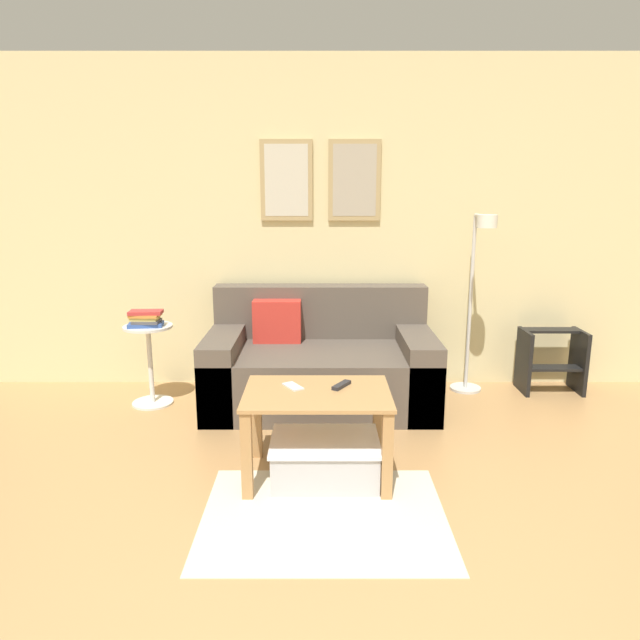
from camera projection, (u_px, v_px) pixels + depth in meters
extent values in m
cube|color=beige|center=(326.00, 227.00, 4.48)|extent=(5.60, 0.06, 2.55)
cube|color=tan|center=(288.00, 180.00, 4.36)|extent=(0.40, 0.02, 0.61)
cube|color=beige|center=(288.00, 180.00, 4.35)|extent=(0.33, 0.01, 0.54)
cube|color=tan|center=(356.00, 180.00, 4.36)|extent=(0.40, 0.02, 0.61)
cube|color=#ADA38E|center=(356.00, 180.00, 4.35)|extent=(0.33, 0.01, 0.54)
cube|color=beige|center=(325.00, 516.00, 2.78)|extent=(1.19, 0.92, 0.01)
cube|color=brown|center=(322.00, 377.00, 4.19)|extent=(1.64, 0.93, 0.43)
cube|color=brown|center=(322.00, 311.00, 4.46)|extent=(1.64, 0.20, 0.41)
cube|color=brown|center=(226.00, 369.00, 4.18)|extent=(0.24, 0.93, 0.55)
cube|color=brown|center=(417.00, 369.00, 4.18)|extent=(0.24, 0.93, 0.55)
cube|color=red|center=(278.00, 321.00, 4.30)|extent=(0.36, 0.14, 0.32)
cube|color=#AD7F4C|center=(318.00, 393.00, 3.08)|extent=(0.79, 0.55, 0.02)
cube|color=#AD7F4C|center=(248.00, 455.00, 2.90)|extent=(0.06, 0.06, 0.47)
cube|color=#AD7F4C|center=(388.00, 455.00, 2.90)|extent=(0.06, 0.06, 0.47)
cube|color=#AD7F4C|center=(258.00, 419.00, 3.36)|extent=(0.06, 0.06, 0.47)
cube|color=#AD7F4C|center=(379.00, 419.00, 3.36)|extent=(0.06, 0.06, 0.47)
cube|color=#B2B2B7|center=(326.00, 461.00, 3.12)|extent=(0.57, 0.41, 0.21)
cube|color=silver|center=(326.00, 441.00, 3.10)|extent=(0.59, 0.43, 0.02)
cylinder|color=silver|center=(466.00, 388.00, 4.55)|extent=(0.24, 0.24, 0.02)
cylinder|color=silver|center=(471.00, 304.00, 4.40)|extent=(0.03, 0.03, 1.35)
cylinder|color=silver|center=(483.00, 216.00, 4.10)|extent=(0.02, 0.31, 0.02)
cylinder|color=white|center=(488.00, 221.00, 3.96)|extent=(0.14, 0.14, 0.09)
cylinder|color=silver|center=(154.00, 402.00, 4.26)|extent=(0.30, 0.30, 0.01)
cylinder|color=silver|center=(152.00, 365.00, 4.19)|extent=(0.04, 0.04, 0.57)
cylinder|color=silver|center=(149.00, 327.00, 4.13)|extent=(0.35, 0.35, 0.02)
cube|color=#335199|center=(147.00, 324.00, 4.10)|extent=(0.26, 0.18, 0.03)
cube|color=#4C4C51|center=(148.00, 321.00, 4.09)|extent=(0.19, 0.14, 0.02)
cube|color=#D8C666|center=(146.00, 318.00, 4.09)|extent=(0.19, 0.13, 0.02)
cube|color=#D18438|center=(146.00, 315.00, 4.09)|extent=(0.21, 0.14, 0.02)
cube|color=#B73333|center=(147.00, 312.00, 4.08)|extent=(0.24, 0.13, 0.02)
cube|color=#232328|center=(343.00, 385.00, 3.14)|extent=(0.11, 0.15, 0.02)
cube|color=silver|center=(294.00, 386.00, 3.15)|extent=(0.13, 0.15, 0.01)
cube|color=black|center=(525.00, 361.00, 4.46)|extent=(0.03, 0.30, 0.49)
cube|color=black|center=(580.00, 361.00, 4.46)|extent=(0.03, 0.30, 0.49)
cube|color=black|center=(554.00, 368.00, 4.42)|extent=(0.40, 0.13, 0.02)
cube|color=black|center=(552.00, 330.00, 4.46)|extent=(0.40, 0.13, 0.02)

